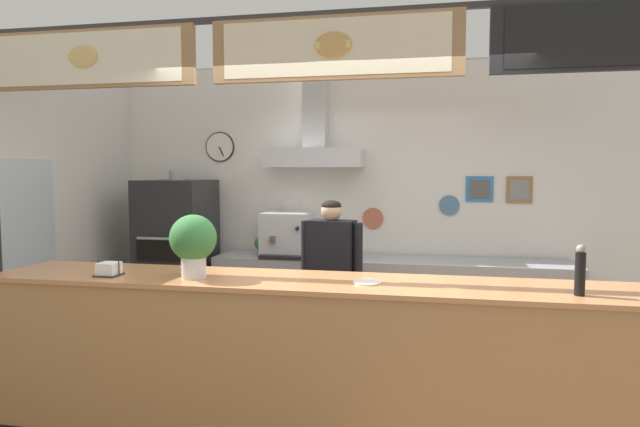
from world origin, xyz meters
TOP-DOWN VIEW (x-y plane):
  - back_wall_assembly at (-0.03, 2.20)m, footprint 5.74×2.45m
  - service_counter at (0.00, -0.25)m, footprint 4.48×0.66m
  - back_prep_counter at (0.24, 1.94)m, footprint 3.62×0.60m
  - pizza_oven at (-2.02, 1.79)m, footprint 0.69×0.76m
  - shop_worker at (-0.18, 0.94)m, footprint 0.55×0.28m
  - espresso_machine at (-0.83, 1.92)m, footprint 0.52×0.49m
  - potted_thyme at (-0.13, 1.91)m, footprint 0.17×0.17m
  - potted_rosemary at (-1.11, 1.96)m, footprint 0.17×0.17m
  - condiment_plate at (0.26, -0.28)m, footprint 0.18×0.18m
  - pepper_grinder at (1.45, -0.37)m, footprint 0.06×0.06m
  - napkin_holder at (-1.44, -0.37)m, footprint 0.15×0.15m
  - basil_vase at (-0.86, -0.33)m, footprint 0.30×0.30m

SIDE VIEW (x-z plane):
  - back_prep_counter at x=0.24m, z-range -0.01..0.89m
  - service_counter at x=0.00m, z-range 0.00..1.10m
  - shop_worker at x=-0.18m, z-range 0.06..1.59m
  - pizza_oven at x=-2.02m, z-range -0.05..1.74m
  - potted_rosemary at x=-1.11m, z-range 0.90..1.10m
  - potted_thyme at x=-0.13m, z-range 0.90..1.12m
  - condiment_plate at x=0.26m, z-range 1.10..1.11m
  - espresso_machine at x=-0.83m, z-range 0.89..1.34m
  - napkin_holder at x=-1.44m, z-range 1.09..1.19m
  - pepper_grinder at x=1.45m, z-range 1.09..1.38m
  - basil_vase at x=-0.86m, z-range 1.12..1.53m
  - back_wall_assembly at x=-0.03m, z-range 0.10..3.04m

